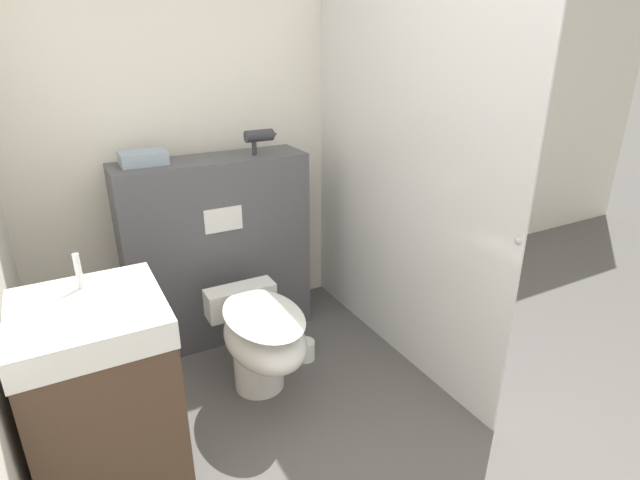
% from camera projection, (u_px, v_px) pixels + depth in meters
% --- Properties ---
extents(wall_back, '(8.00, 0.06, 2.50)m').
position_uv_depth(wall_back, '(255.00, 127.00, 3.19)').
color(wall_back, silver).
rests_on(wall_back, ground_plane).
extents(partition_panel, '(1.10, 0.32, 1.14)m').
position_uv_depth(partition_panel, '(218.00, 251.00, 3.05)').
color(partition_panel, '#4C4C51').
rests_on(partition_panel, ground_plane).
extents(shower_glass, '(0.04, 1.74, 2.07)m').
position_uv_depth(shower_glass, '(398.00, 184.00, 2.75)').
color(shower_glass, silver).
rests_on(shower_glass, ground_plane).
extents(toilet, '(0.39, 0.70, 0.51)m').
position_uv_depth(toilet, '(260.00, 338.00, 2.60)').
color(toilet, white).
rests_on(toilet, ground_plane).
extents(sink_vanity, '(0.52, 0.54, 1.04)m').
position_uv_depth(sink_vanity, '(106.00, 406.00, 1.93)').
color(sink_vanity, '#473323').
rests_on(sink_vanity, ground_plane).
extents(hair_drier, '(0.19, 0.07, 0.14)m').
position_uv_depth(hair_drier, '(260.00, 136.00, 2.88)').
color(hair_drier, '#2D2D33').
rests_on(hair_drier, partition_panel).
extents(folded_towel, '(0.24, 0.18, 0.07)m').
position_uv_depth(folded_towel, '(143.00, 158.00, 2.68)').
color(folded_towel, '#8C9EAD').
rests_on(folded_towel, partition_panel).
extents(spare_toilet_roll, '(0.12, 0.12, 0.12)m').
position_uv_depth(spare_toilet_roll, '(305.00, 350.00, 2.96)').
color(spare_toilet_roll, white).
rests_on(spare_toilet_roll, ground_plane).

